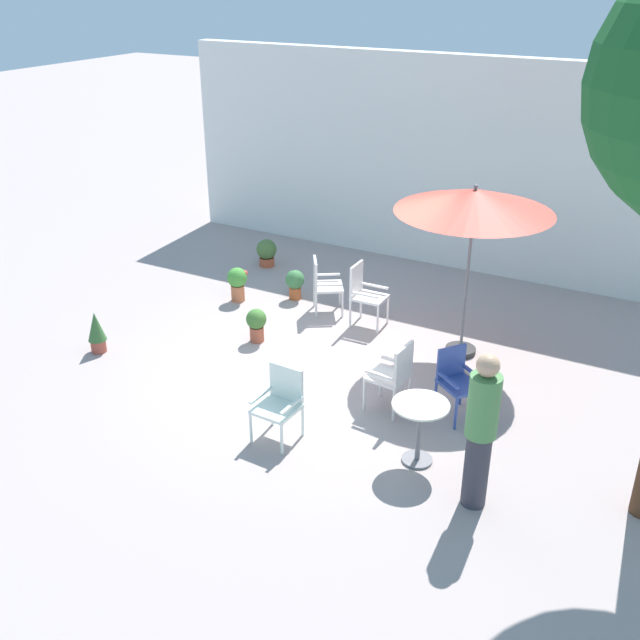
{
  "coord_description": "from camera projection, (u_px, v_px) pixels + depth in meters",
  "views": [
    {
      "loc": [
        4.25,
        -7.95,
        5.1
      ],
      "look_at": [
        0.0,
        -0.22,
        0.82
      ],
      "focal_mm": 41.28,
      "sensor_mm": 36.0,
      "label": 1
    }
  ],
  "objects": [
    {
      "name": "standing_person",
      "position": [
        481.0,
        430.0,
        7.33
      ],
      "size": [
        0.38,
        0.38,
        1.77
      ],
      "color": "#33333D",
      "rests_on": "ground"
    },
    {
      "name": "potted_plant_0",
      "position": [
        266.0,
        252.0,
        13.68
      ],
      "size": [
        0.38,
        0.38,
        0.51
      ],
      "color": "#AD4E31",
      "rests_on": "ground"
    },
    {
      "name": "patio_umbrella_0",
      "position": [
        474.0,
        202.0,
        9.72
      ],
      "size": [
        2.14,
        2.14,
        2.5
      ],
      "color": "#2D2D2D",
      "rests_on": "ground"
    },
    {
      "name": "patio_chair_1",
      "position": [
        457.0,
        378.0,
        9.04
      ],
      "size": [
        0.63,
        0.62,
        0.88
      ],
      "color": "#364EA0",
      "rests_on": "ground"
    },
    {
      "name": "patio_chair_0",
      "position": [
        323.0,
        282.0,
        11.75
      ],
      "size": [
        0.64,
        0.65,
        0.9
      ],
      "color": "silver",
      "rests_on": "ground"
    },
    {
      "name": "patio_chair_4",
      "position": [
        394.0,
        373.0,
        9.1
      ],
      "size": [
        0.5,
        0.5,
        0.94
      ],
      "color": "white",
      "rests_on": "ground"
    },
    {
      "name": "ground_plane",
      "position": [
        327.0,
        367.0,
        10.33
      ],
      "size": [
        60.0,
        60.0,
        0.0
      ],
      "primitive_type": "plane",
      "color": "#A69591"
    },
    {
      "name": "potted_plant_1",
      "position": [
        96.0,
        331.0,
        10.6
      ],
      "size": [
        0.26,
        0.26,
        0.63
      ],
      "color": "#A24A3B",
      "rests_on": "ground"
    },
    {
      "name": "potted_plant_2",
      "position": [
        238.0,
        282.0,
        12.22
      ],
      "size": [
        0.33,
        0.33,
        0.58
      ],
      "color": "#C26A44",
      "rests_on": "ground"
    },
    {
      "name": "patio_chair_2",
      "position": [
        280.0,
        400.0,
        8.62
      ],
      "size": [
        0.5,
        0.5,
        0.89
      ],
      "color": "white",
      "rests_on": "ground"
    },
    {
      "name": "patio_chair_3",
      "position": [
        364.0,
        291.0,
        11.32
      ],
      "size": [
        0.51,
        0.44,
        0.99
      ],
      "color": "white",
      "rests_on": "ground"
    },
    {
      "name": "potted_plant_3",
      "position": [
        295.0,
        282.0,
        12.31
      ],
      "size": [
        0.32,
        0.32,
        0.51
      ],
      "color": "#AC542B",
      "rests_on": "ground"
    },
    {
      "name": "potted_plant_4",
      "position": [
        256.0,
        323.0,
        10.91
      ],
      "size": [
        0.31,
        0.31,
        0.52
      ],
      "color": "#A8533A",
      "rests_on": "ground"
    },
    {
      "name": "cafe_table_0",
      "position": [
        420.0,
        422.0,
        8.15
      ],
      "size": [
        0.64,
        0.64,
        0.76
      ],
      "color": "silver",
      "rests_on": "ground"
    },
    {
      "name": "villa_facade",
      "position": [
        449.0,
        164.0,
        13.14
      ],
      "size": [
        10.63,
        0.3,
        3.75
      ],
      "primitive_type": "cube",
      "color": "white",
      "rests_on": "ground"
    }
  ]
}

